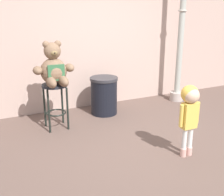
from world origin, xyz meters
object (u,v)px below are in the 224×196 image
Objects in this scene: teddy_bear at (54,69)px; trash_bin at (104,95)px; bar_stool_with_teddy at (55,97)px; lamppost at (181,39)px; child_walking at (190,106)px.

trash_bin is (0.97, 0.31, -0.64)m from teddy_bear.
lamppost is (2.68, 0.34, 0.75)m from bar_stool_with_teddy.
trash_bin is (-0.35, 1.92, -0.36)m from child_walking.
teddy_bear is 1.21m from trash_bin.
lamppost is at bearing 2.12° from trash_bin.
teddy_bear is (0.00, -0.03, 0.46)m from bar_stool_with_teddy.
bar_stool_with_teddy is 1.08× the size of trash_bin.
teddy_bear is at bearing -90.00° from bar_stool_with_teddy.
lamppost reaches higher than trash_bin.
trash_bin is at bearing -177.88° from lamppost.
lamppost is (2.68, 0.37, 0.29)m from teddy_bear.
bar_stool_with_teddy is 2.81m from lamppost.
bar_stool_with_teddy is 0.23× the size of lamppost.
lamppost reaches higher than child_walking.
lamppost is (1.71, 0.06, 0.94)m from trash_bin.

